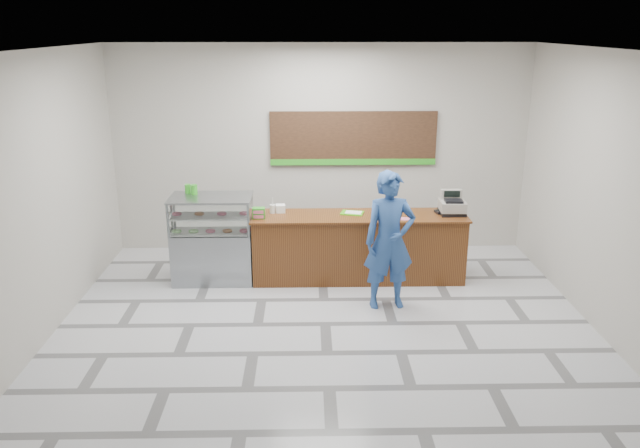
{
  "coord_description": "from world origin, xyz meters",
  "views": [
    {
      "loc": [
        -0.22,
        -7.43,
        3.78
      ],
      "look_at": [
        -0.05,
        0.9,
        1.1
      ],
      "focal_mm": 35.0,
      "sensor_mm": 36.0,
      "label": 1
    }
  ],
  "objects_px": {
    "sales_counter": "(358,247)",
    "display_case": "(213,238)",
    "customer": "(389,241)",
    "serving_tray": "(352,213)",
    "cash_register": "(452,205)"
  },
  "relations": [
    {
      "from": "sales_counter",
      "to": "display_case",
      "type": "bearing_deg",
      "value": -179.99
    },
    {
      "from": "serving_tray",
      "to": "sales_counter",
      "type": "bearing_deg",
      "value": -26.94
    },
    {
      "from": "customer",
      "to": "sales_counter",
      "type": "bearing_deg",
      "value": 101.87
    },
    {
      "from": "cash_register",
      "to": "serving_tray",
      "type": "relative_size",
      "value": 1.05
    },
    {
      "from": "sales_counter",
      "to": "cash_register",
      "type": "distance_m",
      "value": 1.56
    },
    {
      "from": "cash_register",
      "to": "serving_tray",
      "type": "distance_m",
      "value": 1.51
    },
    {
      "from": "sales_counter",
      "to": "display_case",
      "type": "distance_m",
      "value": 2.23
    },
    {
      "from": "sales_counter",
      "to": "serving_tray",
      "type": "relative_size",
      "value": 8.5
    },
    {
      "from": "sales_counter",
      "to": "serving_tray",
      "type": "bearing_deg",
      "value": 138.64
    },
    {
      "from": "serving_tray",
      "to": "customer",
      "type": "height_order",
      "value": "customer"
    },
    {
      "from": "customer",
      "to": "serving_tray",
      "type": "bearing_deg",
      "value": 104.98
    },
    {
      "from": "display_case",
      "to": "cash_register",
      "type": "xyz_separation_m",
      "value": [
        3.63,
        0.04,
        0.49
      ]
    },
    {
      "from": "display_case",
      "to": "cash_register",
      "type": "height_order",
      "value": "cash_register"
    },
    {
      "from": "serving_tray",
      "to": "customer",
      "type": "xyz_separation_m",
      "value": [
        0.43,
        -1.07,
        -0.08
      ]
    },
    {
      "from": "cash_register",
      "to": "customer",
      "type": "xyz_separation_m",
      "value": [
        -1.08,
        -1.03,
        -0.2
      ]
    }
  ]
}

